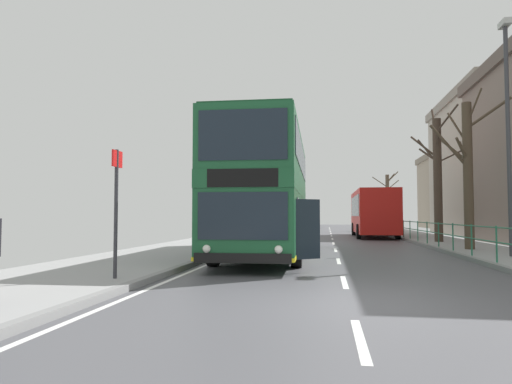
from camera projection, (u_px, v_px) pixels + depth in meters
ground at (307, 301)px, 7.77m from camera, size 15.80×140.00×0.20m
double_decker_bus_main at (267, 193)px, 16.65m from camera, size 3.40×11.24×4.38m
background_bus_far_lane at (373, 212)px, 31.95m from camera, size 2.68×9.53×3.18m
pedestrian_railing_far_kerb at (432, 229)px, 21.07m from camera, size 0.05×29.80×1.05m
bus_stop_sign_near at (116, 199)px, 9.90m from camera, size 0.08×0.44×2.77m
street_lamp_far_side at (508, 119)px, 15.35m from camera, size 0.28×0.60×7.95m
bare_tree_far_00 at (467, 171)px, 18.54m from camera, size 2.75×2.98×6.37m
bare_tree_far_01 at (437, 176)px, 23.93m from camera, size 2.75×3.30×7.24m
bare_tree_far_02 at (388, 200)px, 45.45m from camera, size 2.78×2.68×5.77m
background_building_01 at (469, 190)px, 52.23m from camera, size 8.65×16.12×8.86m
background_building_02 at (510, 164)px, 34.64m from camera, size 9.09×14.29×10.76m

